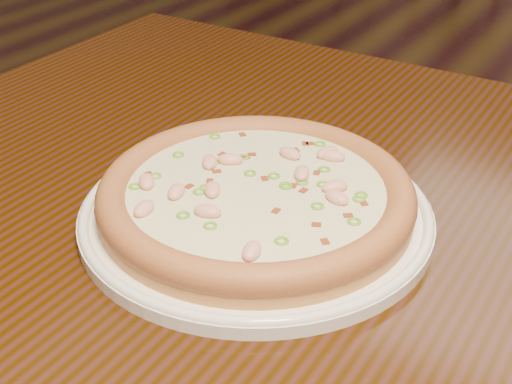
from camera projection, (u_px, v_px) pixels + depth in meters
The scene contains 4 objects.
ground at pixel (379, 358), 1.55m from camera, with size 9.00×9.00×0.00m, color black.
hero_table at pixel (390, 318), 0.68m from camera, with size 1.20×0.80×0.75m.
plate at pixel (256, 212), 0.65m from camera, with size 0.32×0.32×0.02m.
pizza at pixel (256, 195), 0.64m from camera, with size 0.28×0.28×0.03m.
Camera 1 is at (0.37, -1.11, 1.11)m, focal length 50.00 mm.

